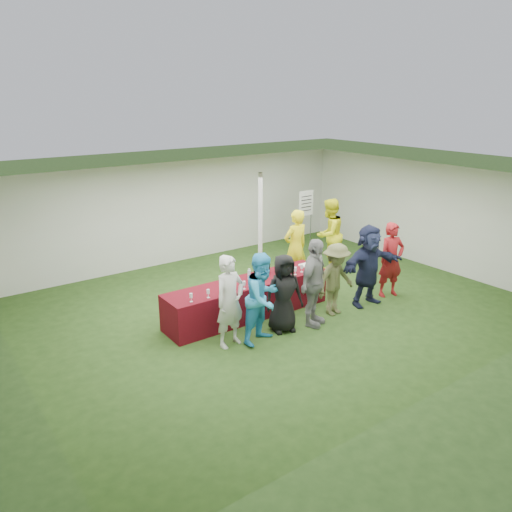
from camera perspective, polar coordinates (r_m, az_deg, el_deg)
ground at (r=10.79m, az=2.10°, el=-5.85°), size 60.00×60.00×0.00m
tent at (r=11.52m, az=0.49°, el=2.87°), size 10.00×10.00×10.00m
serving_table at (r=10.27m, az=-0.91°, el=-4.85°), size 3.60×0.80×0.75m
wine_bottles at (r=10.53m, az=1.42°, el=-1.37°), size 0.72×0.14×0.32m
wine_glasses at (r=9.75m, az=-1.30°, el=-3.06°), size 2.74×0.15×0.16m
water_bottle at (r=10.20m, az=-0.78°, el=-2.12°), size 0.07×0.07×0.23m
bar_towel at (r=11.07m, az=5.62°, el=-1.03°), size 0.25×0.18×0.03m
dump_bucket at (r=10.92m, az=6.95°, el=-0.93°), size 0.24×0.24×0.18m
wine_list_sign at (r=14.10m, az=5.73°, el=5.48°), size 0.50×0.03×1.80m
staff_pourer at (r=11.79m, az=4.53°, el=0.97°), size 0.67×0.45×1.83m
staff_back at (r=12.95m, az=8.33°, el=2.47°), size 1.03×0.87×1.85m
customer_0 at (r=8.92m, az=-3.00°, el=-5.20°), size 0.68×0.51×1.71m
customer_1 at (r=9.05m, az=0.81°, el=-4.83°), size 0.97×0.85×1.71m
customer_2 at (r=9.50m, az=3.18°, el=-4.28°), size 0.85×0.67×1.53m
customer_3 at (r=9.73m, az=6.63°, el=-3.08°), size 1.12×0.84×1.77m
customer_4 at (r=10.31m, az=9.09°, el=-2.67°), size 1.03×0.65×1.52m
customer_5 at (r=10.89m, az=12.70°, el=-1.06°), size 1.67×0.58×1.78m
customer_6 at (r=11.50m, az=15.19°, el=-0.42°), size 0.70×0.55×1.70m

